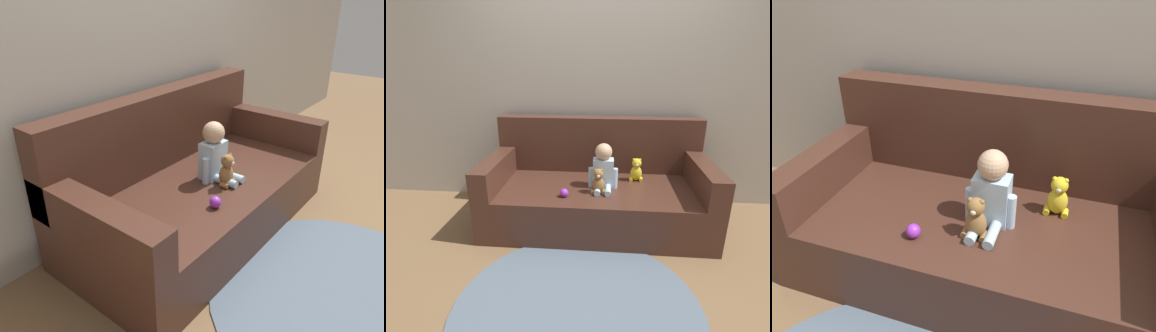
# 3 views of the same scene
# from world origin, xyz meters

# --- Properties ---
(ground_plane) EXTENTS (12.00, 12.00, 0.00)m
(ground_plane) POSITION_xyz_m (0.00, 0.00, 0.00)
(ground_plane) COLOR brown
(wall_back) EXTENTS (8.00, 0.05, 2.60)m
(wall_back) POSITION_xyz_m (0.00, 0.57, 1.30)
(wall_back) COLOR #ADA89E
(wall_back) RESTS_ON ground_plane
(couch) EXTENTS (1.99, 0.96, 0.93)m
(couch) POSITION_xyz_m (0.00, 0.07, 0.31)
(couch) COLOR #47281E
(couch) RESTS_ON ground_plane
(person_baby) EXTENTS (0.26, 0.29, 0.40)m
(person_baby) POSITION_xyz_m (0.05, -0.06, 0.57)
(person_baby) COLOR silver
(person_baby) RESTS_ON couch
(teddy_bear_brown) EXTENTS (0.13, 0.10, 0.22)m
(teddy_bear_brown) POSITION_xyz_m (0.02, -0.18, 0.49)
(teddy_bear_brown) COLOR olive
(teddy_bear_brown) RESTS_ON couch
(plush_toy_side) EXTENTS (0.13, 0.10, 0.22)m
(plush_toy_side) POSITION_xyz_m (0.36, 0.13, 0.49)
(plush_toy_side) COLOR yellow
(plush_toy_side) RESTS_ON couch
(toy_ball) EXTENTS (0.07, 0.07, 0.07)m
(toy_ball) POSITION_xyz_m (-0.26, -0.28, 0.43)
(toy_ball) COLOR purple
(toy_ball) RESTS_ON couch
(floor_rug) EXTENTS (1.56, 1.56, 0.01)m
(floor_rug) POSITION_xyz_m (-0.08, -1.08, 0.01)
(floor_rug) COLOR slate
(floor_rug) RESTS_ON ground_plane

